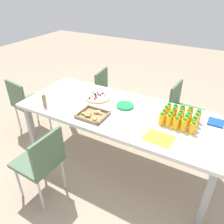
{
  "coord_description": "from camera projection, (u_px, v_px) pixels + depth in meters",
  "views": [
    {
      "loc": [
        -0.94,
        1.87,
        2.01
      ],
      "look_at": [
        0.05,
        0.09,
        0.78
      ],
      "focal_mm": 35.68,
      "sensor_mm": 36.0,
      "label": 1
    }
  ],
  "objects": [
    {
      "name": "juice_bottle_3",
      "position": [
        175.0,
        111.0,
        2.31
      ],
      "size": [
        0.06,
        0.06,
        0.14
      ],
      "color": "#F9AE14",
      "rests_on": "party_table"
    },
    {
      "name": "napkin_stack",
      "position": [
        216.0,
        122.0,
        2.22
      ],
      "size": [
        0.15,
        0.15,
        0.02
      ],
      "primitive_type": "cube",
      "color": "#194CA5",
      "rests_on": "party_table"
    },
    {
      "name": "juice_bottle_16",
      "position": [
        184.0,
        125.0,
        2.08
      ],
      "size": [
        0.06,
        0.06,
        0.14
      ],
      "color": "#F9AC14",
      "rests_on": "party_table"
    },
    {
      "name": "fruit_pizza",
      "position": [
        98.0,
        97.0,
        2.69
      ],
      "size": [
        0.31,
        0.31,
        0.05
      ],
      "color": "tan",
      "rests_on": "party_table"
    },
    {
      "name": "juice_bottle_9",
      "position": [
        166.0,
        112.0,
        2.29
      ],
      "size": [
        0.06,
        0.06,
        0.14
      ],
      "color": "#FAAB14",
      "rests_on": "party_table"
    },
    {
      "name": "juice_bottle_12",
      "position": [
        179.0,
        120.0,
        2.16
      ],
      "size": [
        0.06,
        0.06,
        0.14
      ],
      "color": "#F9AC14",
      "rests_on": "party_table"
    },
    {
      "name": "cardboard_tube",
      "position": [
        44.0,
        101.0,
        2.47
      ],
      "size": [
        0.04,
        0.04,
        0.16
      ],
      "primitive_type": "cylinder",
      "color": "#9E7A56",
      "rests_on": "party_table"
    },
    {
      "name": "chair_near_right",
      "position": [
        109.0,
        92.0,
        3.4
      ],
      "size": [
        0.43,
        0.43,
        0.83
      ],
      "rotation": [
        0.0,
        0.0,
        1.66
      ],
      "color": "#4C6B4C",
      "rests_on": "ground_plane"
    },
    {
      "name": "juice_bottle_11",
      "position": [
        186.0,
        121.0,
        2.13
      ],
      "size": [
        0.06,
        0.06,
        0.15
      ],
      "color": "#FAAD14",
      "rests_on": "party_table"
    },
    {
      "name": "juice_bottle_17",
      "position": [
        176.0,
        123.0,
        2.11
      ],
      "size": [
        0.06,
        0.06,
        0.14
      ],
      "color": "#FAAF14",
      "rests_on": "party_table"
    },
    {
      "name": "chair_far_right",
      "position": [
        42.0,
        160.0,
        2.15
      ],
      "size": [
        0.42,
        0.42,
        0.83
      ],
      "rotation": [
        0.0,
        0.0,
        -1.61
      ],
      "color": "#4C6B4C",
      "rests_on": "ground_plane"
    },
    {
      "name": "juice_bottle_13",
      "position": [
        171.0,
        117.0,
        2.2
      ],
      "size": [
        0.06,
        0.06,
        0.14
      ],
      "color": "#FAAE14",
      "rests_on": "party_table"
    },
    {
      "name": "juice_bottle_4",
      "position": [
        168.0,
        109.0,
        2.34
      ],
      "size": [
        0.06,
        0.06,
        0.14
      ],
      "color": "#F9AD14",
      "rests_on": "party_table"
    },
    {
      "name": "chair_end",
      "position": [
        26.0,
        102.0,
        3.15
      ],
      "size": [
        0.45,
        0.45,
        0.83
      ],
      "rotation": [
        0.0,
        0.0,
        2.99
      ],
      "color": "#4C6B4C",
      "rests_on": "ground_plane"
    },
    {
      "name": "juice_bottle_6",
      "position": [
        188.0,
        118.0,
        2.19
      ],
      "size": [
        0.05,
        0.05,
        0.14
      ],
      "color": "#F9AE14",
      "rests_on": "party_table"
    },
    {
      "name": "juice_bottle_5",
      "position": [
        196.0,
        120.0,
        2.16
      ],
      "size": [
        0.05,
        0.05,
        0.14
      ],
      "color": "#FAAD14",
      "rests_on": "party_table"
    },
    {
      "name": "juice_bottle_8",
      "position": [
        174.0,
        114.0,
        2.25
      ],
      "size": [
        0.05,
        0.05,
        0.15
      ],
      "color": "#FAAB14",
      "rests_on": "party_table"
    },
    {
      "name": "juice_bottle_1",
      "position": [
        190.0,
        114.0,
        2.25
      ],
      "size": [
        0.06,
        0.06,
        0.15
      ],
      "color": "#FAAD14",
      "rests_on": "party_table"
    },
    {
      "name": "party_table",
      "position": [
        120.0,
        116.0,
        2.47
      ],
      "size": [
        2.24,
        0.91,
        0.76
      ],
      "color": "silver",
      "rests_on": "ground_plane"
    },
    {
      "name": "chair_near_left",
      "position": [
        182.0,
        108.0,
        2.99
      ],
      "size": [
        0.43,
        0.43,
        0.83
      ],
      "rotation": [
        0.0,
        0.0,
        1.48
      ],
      "color": "#4C6B4C",
      "rests_on": "ground_plane"
    },
    {
      "name": "plate_stack",
      "position": [
        125.0,
        106.0,
        2.5
      ],
      "size": [
        0.2,
        0.2,
        0.02
      ],
      "color": "#1E8C4C",
      "rests_on": "party_table"
    },
    {
      "name": "paper_folder",
      "position": [
        159.0,
        138.0,
        2.02
      ],
      "size": [
        0.27,
        0.21,
        0.01
      ],
      "primitive_type": "cube",
      "rotation": [
        0.0,
        0.0,
        -0.05
      ],
      "color": "yellow",
      "rests_on": "party_table"
    },
    {
      "name": "juice_bottle_10",
      "position": [
        194.0,
        123.0,
        2.1
      ],
      "size": [
        0.06,
        0.06,
        0.14
      ],
      "color": "#F9AC14",
      "rests_on": "party_table"
    },
    {
      "name": "juice_bottle_14",
      "position": [
        164.0,
        116.0,
        2.23
      ],
      "size": [
        0.05,
        0.05,
        0.14
      ],
      "color": "#F9AB14",
      "rests_on": "party_table"
    },
    {
      "name": "juice_bottle_2",
      "position": [
        182.0,
        112.0,
        2.27
      ],
      "size": [
        0.06,
        0.06,
        0.15
      ],
      "color": "#F9AE14",
      "rests_on": "party_table"
    },
    {
      "name": "juice_bottle_0",
      "position": [
        198.0,
        116.0,
        2.21
      ],
      "size": [
        0.06,
        0.06,
        0.14
      ],
      "color": "#F9AB14",
      "rests_on": "party_table"
    },
    {
      "name": "juice_bottle_15",
      "position": [
        193.0,
        128.0,
        2.05
      ],
      "size": [
        0.06,
        0.06,
        0.13
      ],
      "color": "#F9AD14",
      "rests_on": "party_table"
    },
    {
      "name": "ground_plane",
      "position": [
        119.0,
        162.0,
        2.83
      ],
      "size": [
        12.0,
        12.0,
        0.0
      ],
      "primitive_type": "plane",
      "color": "tan"
    },
    {
      "name": "juice_bottle_7",
      "position": [
        180.0,
        116.0,
        2.22
      ],
      "size": [
        0.06,
        0.06,
        0.13
      ],
      "color": "#F9AF14",
      "rests_on": "party_table"
    },
    {
      "name": "juice_bottle_19",
      "position": [
        162.0,
        119.0,
        2.17
      ],
      "size": [
        0.06,
        0.06,
        0.14
      ],
      "color": "#F9AD14",
      "rests_on": "party_table"
    },
    {
      "name": "snack_tray",
      "position": [
        92.0,
        115.0,
        2.33
      ],
      "size": [
        0.29,
        0.26,
        0.04
      ],
      "color": "olive",
      "rests_on": "party_table"
    },
    {
      "name": "juice_bottle_18",
      "position": [
        168.0,
        121.0,
        2.14
      ],
      "size": [
        0.05,
        0.05,
        0.14
      ],
      "color": "#F9AE14",
      "rests_on": "party_table"
    }
  ]
}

